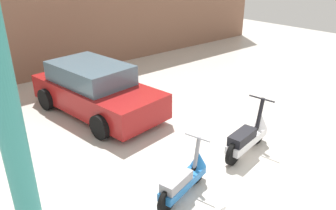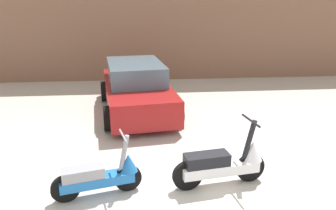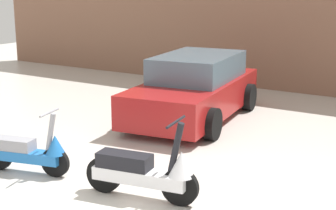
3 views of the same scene
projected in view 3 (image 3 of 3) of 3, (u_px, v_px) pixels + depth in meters
wall_back at (294, 10)px, 12.50m from camera, size 19.60×0.12×4.06m
scooter_front_left at (30, 151)px, 7.41m from camera, size 1.35×0.61×0.96m
scooter_front_right at (145, 171)px, 6.51m from camera, size 1.56×0.61×1.09m
car_rear_left at (195, 89)px, 10.33m from camera, size 2.20×3.96×1.28m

